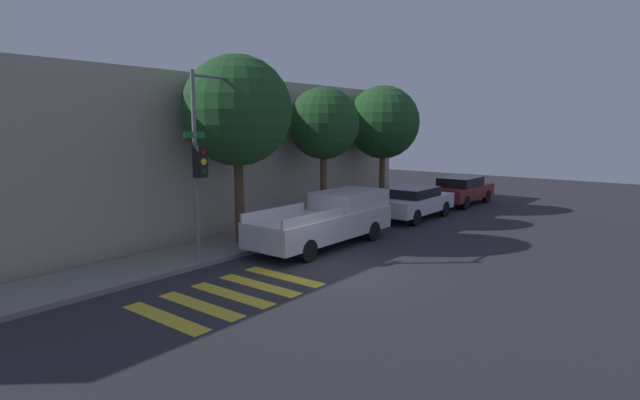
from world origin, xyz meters
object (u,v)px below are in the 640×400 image
at_px(traffic_light_pole, 211,141).
at_px(tree_far_end, 383,123).
at_px(sedan_middle, 461,190).
at_px(sedan_near_corner, 413,202).
at_px(tree_midblock, 324,124).
at_px(pickup_truck, 328,219).
at_px(tree_near_corner, 237,111).

distance_m(traffic_light_pole, tree_far_end, 11.11).
bearing_deg(sedan_middle, sedan_near_corner, 180.00).
height_order(sedan_near_corner, tree_midblock, tree_midblock).
bearing_deg(sedan_near_corner, pickup_truck, 180.00).
bearing_deg(sedan_near_corner, tree_far_end, 65.56).
height_order(pickup_truck, tree_near_corner, tree_near_corner).
bearing_deg(pickup_truck, tree_far_end, 17.33).
bearing_deg(sedan_middle, tree_near_corner, 170.53).
bearing_deg(tree_near_corner, tree_far_end, 0.00).
distance_m(pickup_truck, tree_midblock, 4.69).
bearing_deg(sedan_near_corner, traffic_light_pole, 172.78).
xyz_separation_m(pickup_truck, sedan_near_corner, (6.12, -0.00, -0.13)).
bearing_deg(sedan_near_corner, tree_near_corner, 164.70).
bearing_deg(sedan_middle, tree_far_end, 152.04).
relative_size(tree_near_corner, tree_midblock, 1.14).
relative_size(tree_near_corner, tree_far_end, 1.07).
height_order(sedan_middle, tree_midblock, tree_midblock).
relative_size(pickup_truck, sedan_middle, 1.25).
relative_size(traffic_light_pole, tree_far_end, 0.94).
height_order(pickup_truck, tree_far_end, tree_far_end).
distance_m(sedan_middle, tree_midblock, 9.62).
bearing_deg(pickup_truck, tree_midblock, 40.75).
relative_size(pickup_truck, tree_far_end, 0.98).
height_order(traffic_light_pole, sedan_middle, traffic_light_pole).
bearing_deg(tree_midblock, sedan_middle, -14.28).
bearing_deg(tree_midblock, pickup_truck, -139.25).
bearing_deg(tree_near_corner, tree_midblock, 0.00).
xyz_separation_m(sedan_middle, tree_midblock, (-8.74, 2.23, 3.35)).
distance_m(sedan_near_corner, sedan_middle, 5.20).
relative_size(sedan_middle, tree_midblock, 0.83).
distance_m(pickup_truck, tree_far_end, 8.17).
height_order(sedan_middle, tree_far_end, tree_far_end).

